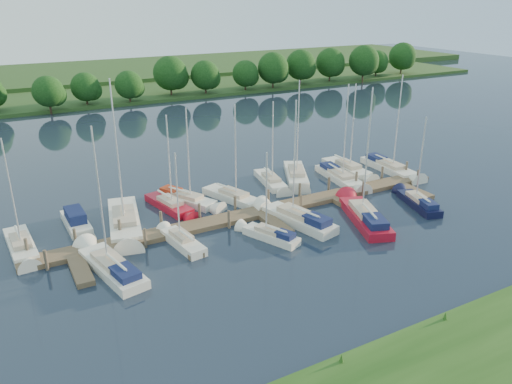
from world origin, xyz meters
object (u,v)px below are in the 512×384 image
dock (263,215)px  sailboat_n_5 (235,198)px  sailboat_n_0 (22,247)px  sailboat_s_2 (270,235)px  motorboat (77,224)px

dock → sailboat_n_5: size_ratio=4.14×
sailboat_n_0 → sailboat_s_2: size_ratio=1.24×
dock → sailboat_n_0: 19.61m
sailboat_n_5 → sailboat_s_2: (-1.09, -8.54, 0.05)m
sailboat_n_5 → sailboat_s_2: bearing=64.2°
dock → motorboat: (-14.83, 5.62, 0.18)m
dock → sailboat_n_0: (-19.31, 3.45, 0.07)m
motorboat → sailboat_s_2: 16.34m
motorboat → sailboat_n_5: (14.30, -1.08, -0.11)m
dock → sailboat_n_0: bearing=169.9°
sailboat_n_0 → motorboat: size_ratio=1.58×
sailboat_n_5 → sailboat_s_2: 8.61m
sailboat_n_0 → sailboat_n_5: (18.78, 1.10, -0.00)m
motorboat → sailboat_s_2: (13.21, -9.62, -0.07)m
dock → sailboat_s_2: size_ratio=5.29×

